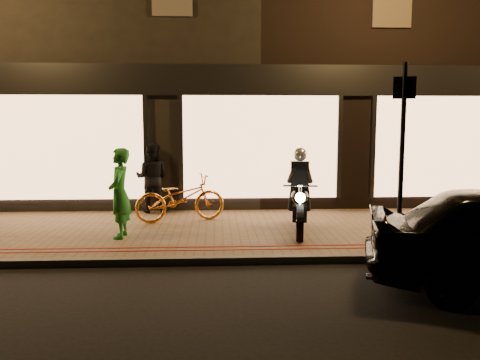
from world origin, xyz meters
name	(u,v)px	position (x,y,z in m)	size (l,w,h in m)	color
ground	(284,264)	(0.00, 0.00, 0.00)	(90.00, 90.00, 0.00)	black
sidewalk	(270,231)	(0.00, 2.00, 0.06)	(50.00, 4.00, 0.12)	brown
kerb_stone	(284,260)	(0.00, 0.05, 0.06)	(50.00, 0.14, 0.12)	#59544C
red_kerb_lines	(280,247)	(0.00, 0.55, 0.12)	(50.00, 0.26, 0.01)	maroon
building_row	(247,61)	(0.00, 8.99, 4.25)	(48.00, 10.11, 8.50)	black
motorcycle	(300,200)	(0.52, 1.64, 0.73)	(0.66, 1.93, 1.59)	black
sign_post	(402,146)	(1.97, 0.49, 1.80)	(0.34, 0.14, 3.00)	black
bicycle_gold	(180,198)	(-1.79, 2.74, 0.61)	(0.65, 1.88, 0.99)	orange
person_green	(120,193)	(-2.75, 1.38, 0.92)	(0.59, 0.38, 1.61)	#217E28
person_dark	(152,178)	(-2.51, 3.80, 0.92)	(0.78, 0.61, 1.60)	black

